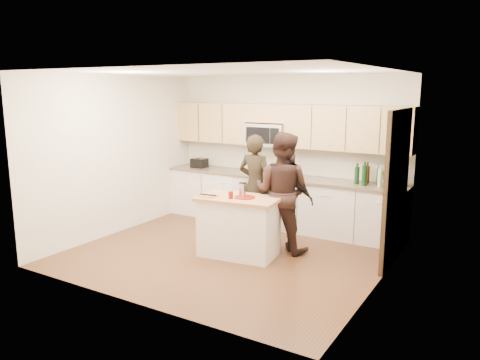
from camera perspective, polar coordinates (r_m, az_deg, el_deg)
The scene contains 21 objects.
floor at distance 7.23m, azimuth -1.37°, elevation -8.90°, with size 4.50×4.50×0.00m, color brown.
room_shell at distance 6.83m, azimuth -1.43°, elevation 4.87°, with size 4.52×4.02×2.71m.
back_cabinetry at distance 8.51m, azimuth 4.73°, elevation -2.55°, with size 4.50×0.66×0.94m.
upper_cabinetry at distance 8.41m, azimuth 5.53°, elevation 6.75°, with size 4.50×0.33×0.75m.
microwave at distance 8.54m, azimuth 3.31°, elevation 5.55°, with size 0.76×0.41×0.40m.
doorway at distance 6.91m, azimuth 18.62°, elevation -0.46°, with size 0.06×1.25×2.20m.
framed_picture at distance 7.99m, azimuth 18.43°, elevation 1.94°, with size 0.30×0.03×0.38m.
dish_towel at distance 8.73m, azimuth -1.38°, elevation 0.05°, with size 0.34×0.60×0.48m.
island at distance 7.01m, azimuth -0.16°, elevation -5.63°, with size 1.28×0.84×0.90m.
red_plate at distance 6.84m, azimuth 0.60°, elevation -2.12°, with size 0.30×0.30×0.02m, color maroon.
box_grater at distance 6.84m, azimuth 0.31°, elevation -1.12°, with size 0.09×0.07×0.21m.
drink_glass at distance 6.79m, azimuth -1.13°, elevation -1.84°, with size 0.07×0.07×0.10m, color maroon.
cutting_board at distance 6.96m, azimuth -3.89°, elevation -1.90°, with size 0.29×0.19×0.02m, color #AE7848.
tongs at distance 6.94m, azimuth -3.90°, elevation -1.82°, with size 0.27×0.03×0.02m, color black.
knife at distance 6.84m, azimuth -4.09°, elevation -2.05°, with size 0.21×0.02×0.01m, color silver.
toaster at distance 9.27m, azimuth -4.99°, elevation 2.09°, with size 0.29×0.23×0.18m.
bottle_cluster at distance 7.80m, azimuth 16.05°, elevation 0.67°, with size 0.76×0.32×0.39m.
orchid at distance 7.74m, azimuth 18.04°, elevation 1.17°, with size 0.30×0.24×0.54m, color #306D2B.
woman_left at distance 7.92m, azimuth 1.90°, elevation -0.63°, with size 0.63×0.41×1.73m, color black.
woman_center at distance 7.16m, azimuth 5.15°, elevation -1.49°, with size 0.89×0.69×1.83m, color black.
woman_right at distance 7.17m, azimuth 5.42°, elevation -2.79°, with size 0.89×0.37×1.51m, color black.
Camera 1 is at (3.65, -5.73, 2.46)m, focal length 35.00 mm.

